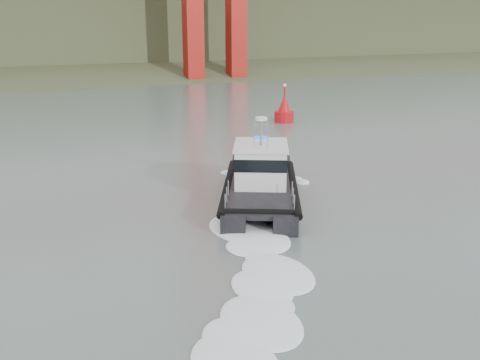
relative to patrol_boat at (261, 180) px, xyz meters
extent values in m
plane|color=#4C5A56|center=(-1.68, -12.19, -1.33)|extent=(400.00, 400.00, 0.00)
cube|color=#303E23|center=(-1.68, 79.81, -1.33)|extent=(500.00, 44.72, 16.25)
cube|color=#303E23|center=(-1.68, 107.81, 4.67)|extent=(500.00, 70.00, 18.00)
cube|color=#303E23|center=(-1.68, 132.81, 9.67)|extent=(500.00, 60.00, 16.00)
cube|color=black|center=(-1.28, 0.43, -0.91)|extent=(5.85, 10.40, 1.19)
cube|color=black|center=(1.14, -0.72, -0.91)|extent=(5.85, 10.40, 1.19)
cube|color=black|center=(-0.28, -0.59, -0.43)|extent=(7.62, 10.21, 0.25)
cube|color=silver|center=(0.14, 0.30, 0.83)|extent=(4.22, 4.50, 2.28)
cube|color=black|center=(0.14, 0.30, 1.24)|extent=(4.30, 4.58, 0.74)
cube|color=silver|center=(0.14, 0.30, 2.04)|extent=(4.48, 4.76, 0.16)
cylinder|color=gray|center=(0.02, 0.03, 2.86)|extent=(0.16, 0.16, 1.78)
cylinder|color=white|center=(0.02, 0.03, 3.70)|extent=(0.69, 0.69, 0.18)
cylinder|color=#BA0C13|center=(13.16, 22.39, -0.87)|extent=(2.06, 2.06, 1.37)
cone|color=#BA0C13|center=(13.16, 22.39, 0.51)|extent=(1.60, 1.60, 2.06)
cylinder|color=#BA0C13|center=(13.16, 22.39, 1.88)|extent=(0.18, 0.18, 1.14)
sphere|color=#E5D87F|center=(13.16, 22.39, 2.57)|extent=(0.34, 0.34, 0.34)
camera|label=1|loc=(-13.00, -27.78, 9.27)|focal=40.00mm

